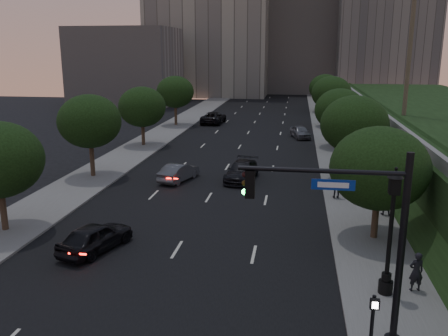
% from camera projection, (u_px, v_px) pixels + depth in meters
% --- Properties ---
extents(ground, '(160.00, 160.00, 0.00)m').
position_uv_depth(ground, '(147.00, 298.00, 19.78)').
color(ground, black).
rests_on(ground, ground).
extents(road_surface, '(16.00, 140.00, 0.02)m').
position_uv_depth(road_surface, '(237.00, 151.00, 48.53)').
color(road_surface, black).
rests_on(road_surface, ground).
extents(sidewalk_right, '(4.50, 140.00, 0.15)m').
position_uv_depth(sidewalk_right, '(340.00, 153.00, 47.00)').
color(sidewalk_right, slate).
rests_on(sidewalk_right, ground).
extents(sidewalk_left, '(4.50, 140.00, 0.15)m').
position_uv_depth(sidewalk_left, '(141.00, 147.00, 50.03)').
color(sidewalk_left, slate).
rests_on(sidewalk_left, ground).
extents(parapet_wall, '(0.35, 90.00, 0.70)m').
position_uv_depth(parapet_wall, '(380.00, 114.00, 43.56)').
color(parapet_wall, slate).
rests_on(parapet_wall, embankment).
extents(office_block_left, '(26.00, 20.00, 32.00)m').
position_uv_depth(office_block_left, '(210.00, 22.00, 106.14)').
color(office_block_left, gray).
rests_on(office_block_left, ground).
extents(office_block_mid, '(22.00, 18.00, 26.00)m').
position_uv_depth(office_block_mid, '(300.00, 37.00, 113.50)').
color(office_block_mid, '#A8A29A').
rests_on(office_block_mid, ground).
extents(office_block_right, '(20.00, 22.00, 36.00)m').
position_uv_depth(office_block_right, '(384.00, 12.00, 103.88)').
color(office_block_right, slate).
rests_on(office_block_right, ground).
extents(office_block_filler, '(18.00, 16.00, 14.00)m').
position_uv_depth(office_block_filler, '(127.00, 66.00, 89.02)').
color(office_block_filler, '#A8A29A').
rests_on(office_block_filler, ground).
extents(tree_right_a, '(5.20, 5.20, 6.24)m').
position_uv_depth(tree_right_a, '(379.00, 168.00, 24.94)').
color(tree_right_a, '#38281C').
rests_on(tree_right_a, ground).
extents(tree_right_b, '(5.20, 5.20, 6.74)m').
position_uv_depth(tree_right_b, '(354.00, 124.00, 36.33)').
color(tree_right_b, '#38281C').
rests_on(tree_right_b, ground).
extents(tree_right_c, '(5.20, 5.20, 6.24)m').
position_uv_depth(tree_right_c, '(340.00, 110.00, 48.91)').
color(tree_right_c, '#38281C').
rests_on(tree_right_c, ground).
extents(tree_right_d, '(5.20, 5.20, 6.74)m').
position_uv_depth(tree_right_d, '(331.00, 93.00, 62.21)').
color(tree_right_d, '#38281C').
rests_on(tree_right_d, ground).
extents(tree_right_e, '(5.20, 5.20, 6.24)m').
position_uv_depth(tree_right_e, '(325.00, 88.00, 76.71)').
color(tree_right_e, '#38281C').
rests_on(tree_right_e, ground).
extents(tree_left_b, '(5.00, 5.00, 6.71)m').
position_uv_depth(tree_left_b, '(90.00, 121.00, 37.44)').
color(tree_left_b, '#38281C').
rests_on(tree_left_b, ground).
extents(tree_left_c, '(5.00, 5.00, 6.34)m').
position_uv_depth(tree_left_c, '(142.00, 107.00, 49.99)').
color(tree_left_c, '#38281C').
rests_on(tree_left_c, ground).
extents(tree_left_d, '(5.00, 5.00, 6.71)m').
position_uv_depth(tree_left_d, '(175.00, 92.00, 63.32)').
color(tree_left_d, '#38281C').
rests_on(tree_left_d, ground).
extents(traffic_signal_mast, '(5.68, 0.56, 7.00)m').
position_uv_depth(traffic_signal_mast, '(367.00, 249.00, 15.67)').
color(traffic_signal_mast, black).
rests_on(traffic_signal_mast, ground).
extents(street_lamp, '(0.64, 0.64, 5.62)m').
position_uv_depth(street_lamp, '(390.00, 238.00, 19.34)').
color(street_lamp, black).
rests_on(street_lamp, ground).
extents(pedestrian_signal, '(0.30, 0.33, 2.50)m').
position_uv_depth(pedestrian_signal, '(372.00, 323.00, 15.24)').
color(pedestrian_signal, black).
rests_on(pedestrian_signal, ground).
extents(sedan_near_left, '(3.07, 4.75, 1.50)m').
position_uv_depth(sedan_near_left, '(96.00, 237.00, 24.32)').
color(sedan_near_left, black).
rests_on(sedan_near_left, ground).
extents(sedan_mid_left, '(2.65, 4.51, 1.41)m').
position_uv_depth(sedan_mid_left, '(179.00, 172.00, 37.34)').
color(sedan_mid_left, '#4E5054').
rests_on(sedan_mid_left, ground).
extents(sedan_far_left, '(3.08, 6.06, 1.64)m').
position_uv_depth(sedan_far_left, '(214.00, 118.00, 66.29)').
color(sedan_far_left, black).
rests_on(sedan_far_left, ground).
extents(sedan_near_right, '(2.57, 5.29, 1.48)m').
position_uv_depth(sedan_near_right, '(242.00, 171.00, 37.50)').
color(sedan_near_right, black).
rests_on(sedan_near_right, ground).
extents(sedan_far_right, '(2.81, 4.57, 1.45)m').
position_uv_depth(sedan_far_right, '(300.00, 132.00, 55.39)').
color(sedan_far_right, slate).
rests_on(sedan_far_right, ground).
extents(pedestrian_a, '(0.71, 0.55, 1.73)m').
position_uv_depth(pedestrian_a, '(416.00, 272.00, 19.94)').
color(pedestrian_a, black).
rests_on(pedestrian_a, sidewalk_right).
extents(pedestrian_b, '(0.99, 0.87, 1.73)m').
position_uv_depth(pedestrian_b, '(386.00, 201.00, 29.22)').
color(pedestrian_b, black).
rests_on(pedestrian_b, sidewalk_right).
extents(pedestrian_c, '(1.10, 0.56, 1.81)m').
position_uv_depth(pedestrian_c, '(337.00, 185.00, 32.41)').
color(pedestrian_c, black).
rests_on(pedestrian_c, sidewalk_right).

